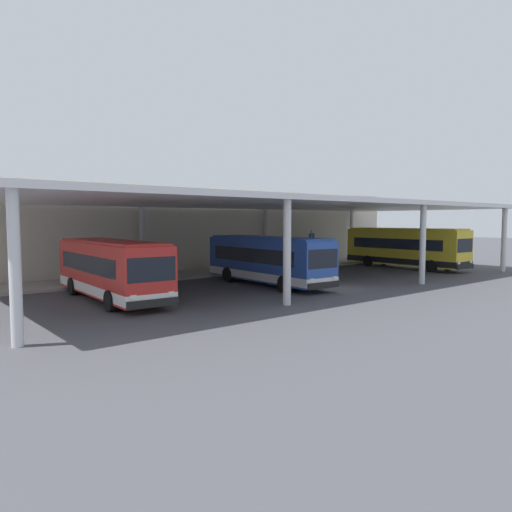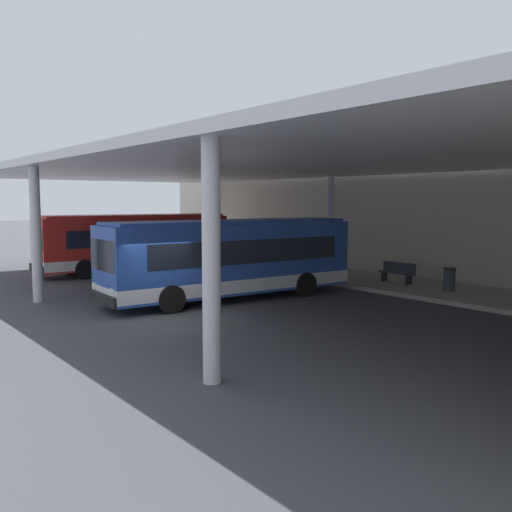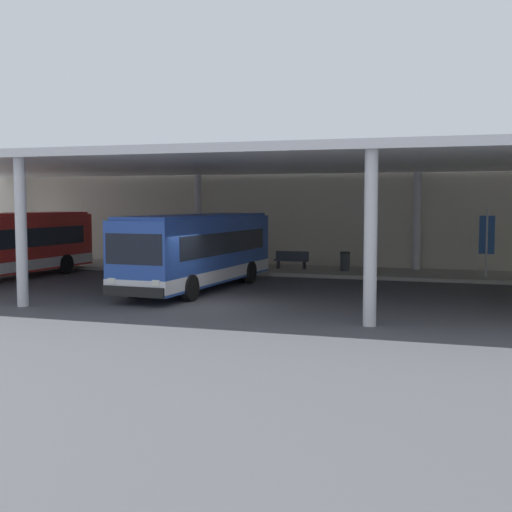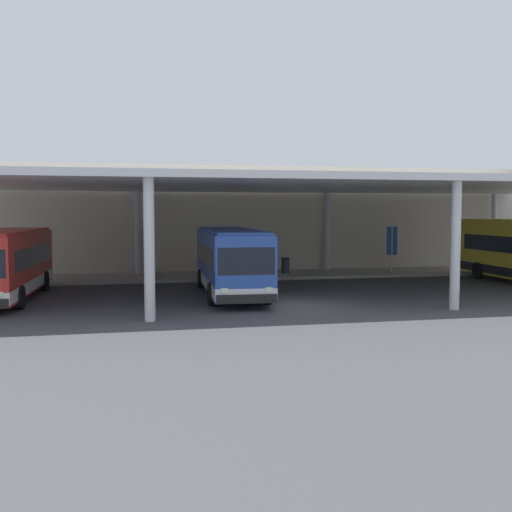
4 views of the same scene
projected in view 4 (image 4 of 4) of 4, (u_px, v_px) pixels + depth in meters
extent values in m
plane|color=#47474C|center=(293.00, 305.00, 26.35)|extent=(200.00, 200.00, 0.00)
cube|color=#A39E93|center=(241.00, 275.00, 37.79)|extent=(42.00, 4.50, 0.18)
cube|color=beige|center=(232.00, 219.00, 40.71)|extent=(48.00, 1.60, 7.03)
cube|color=silver|center=(264.00, 184.00, 31.32)|extent=(40.00, 17.00, 0.30)
cylinder|color=silver|center=(149.00, 250.00, 22.41)|extent=(0.40, 0.40, 5.25)
cylinder|color=silver|center=(138.00, 234.00, 38.00)|extent=(0.40, 0.40, 5.25)
cylinder|color=silver|center=(456.00, 246.00, 25.05)|extent=(0.40, 0.40, 5.25)
cylinder|color=silver|center=(327.00, 233.00, 40.63)|extent=(0.40, 0.40, 5.25)
cylinder|color=silver|center=(494.00, 231.00, 43.27)|extent=(0.40, 0.40, 5.25)
cube|color=red|center=(6.00, 262.00, 28.06)|extent=(2.98, 10.50, 2.70)
cube|color=white|center=(6.00, 284.00, 28.13)|extent=(3.00, 10.52, 0.50)
cube|color=black|center=(6.00, 256.00, 28.18)|extent=(2.93, 8.64, 0.90)
cube|color=red|center=(5.00, 232.00, 27.95)|extent=(2.76, 10.08, 0.12)
cylinder|color=black|center=(20.00, 297.00, 25.18)|extent=(0.33, 1.01, 1.00)
cylinder|color=black|center=(45.00, 281.00, 31.16)|extent=(0.33, 1.01, 1.00)
cube|color=#284CA8|center=(231.00, 260.00, 29.48)|extent=(3.04, 10.52, 2.70)
cube|color=silver|center=(231.00, 281.00, 29.55)|extent=(3.06, 10.54, 0.50)
cube|color=black|center=(230.00, 253.00, 29.60)|extent=(2.98, 8.65, 0.90)
cube|color=black|center=(246.00, 261.00, 24.38)|extent=(2.30, 0.24, 1.10)
cube|color=black|center=(247.00, 299.00, 24.40)|extent=(2.46, 0.29, 0.36)
cube|color=#2A50B0|center=(230.00, 231.00, 29.38)|extent=(2.82, 10.09, 0.12)
cube|color=yellow|center=(246.00, 241.00, 24.35)|extent=(1.75, 0.21, 0.28)
cube|color=white|center=(224.00, 291.00, 24.24)|extent=(0.28, 0.09, 0.20)
cube|color=white|center=(269.00, 290.00, 24.54)|extent=(0.28, 0.09, 0.20)
cylinder|color=black|center=(211.00, 294.00, 26.19)|extent=(0.33, 1.01, 1.00)
cylinder|color=black|center=(268.00, 293.00, 26.59)|extent=(0.33, 1.01, 1.00)
cylinder|color=black|center=(201.00, 279.00, 32.18)|extent=(0.33, 1.01, 1.00)
cylinder|color=black|center=(247.00, 278.00, 32.58)|extent=(0.33, 1.01, 1.00)
cylinder|color=black|center=(478.00, 271.00, 36.52)|extent=(0.31, 1.01, 1.00)
cube|color=#383D47|center=(239.00, 267.00, 37.73)|extent=(1.80, 0.44, 0.08)
cube|color=#383D47|center=(238.00, 262.00, 37.90)|extent=(1.80, 0.06, 0.44)
cube|color=#2D2D33|center=(228.00, 271.00, 37.59)|extent=(0.10, 0.36, 0.45)
cube|color=#2D2D33|center=(250.00, 270.00, 37.89)|extent=(0.10, 0.36, 0.45)
cylinder|color=#33383D|center=(285.00, 266.00, 38.13)|extent=(0.48, 0.48, 0.90)
cylinder|color=black|center=(285.00, 258.00, 38.10)|extent=(0.52, 0.52, 0.08)
cylinder|color=#B2B2B7|center=(392.00, 247.00, 38.94)|extent=(0.12, 0.12, 3.20)
cube|color=#285199|center=(392.00, 241.00, 38.90)|extent=(0.70, 0.04, 1.80)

